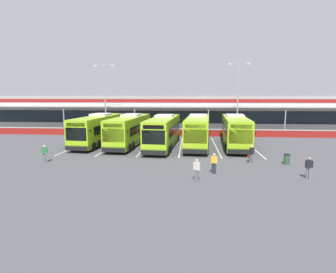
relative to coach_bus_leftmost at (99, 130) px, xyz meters
The scene contains 22 objects.
ground_plane 10.88m from the coach_bus_leftmost, 39.37° to the right, with size 200.00×200.00×0.00m, color #4C4C51.
terminal_building 21.78m from the coach_bus_leftmost, 67.56° to the left, with size 70.00×13.00×6.00m.
red_barrier_wall 11.38m from the coach_bus_leftmost, 42.83° to the left, with size 60.00×0.40×1.10m.
coach_bus_leftmost is the anchor object (origin of this frame).
coach_bus_left_centre 4.13m from the coach_bus_leftmost, ahead, with size 3.56×12.29×3.78m.
coach_bus_centre 8.50m from the coach_bus_leftmost, 10.51° to the right, with size 3.56×12.29×3.78m.
coach_bus_right_centre 12.42m from the coach_bus_leftmost, ahead, with size 3.56×12.29×3.78m.
coach_bus_rightmost 16.87m from the coach_bus_leftmost, ahead, with size 3.56×12.29×3.78m.
bay_stripe_far_west 2.95m from the coach_bus_leftmost, 159.84° to the right, with size 0.14×13.00×0.01m, color silver.
bay_stripe_west 2.80m from the coach_bus_leftmost, 22.02° to the right, with size 0.14×13.00×0.01m, color silver.
bay_stripe_mid_west 6.50m from the coach_bus_leftmost, ahead, with size 0.14×13.00×0.01m, color silver.
bay_stripe_centre 10.58m from the coach_bus_leftmost, ahead, with size 0.14×13.00×0.01m, color silver.
bay_stripe_mid_east 14.73m from the coach_bus_leftmost, ahead, with size 0.14×13.00×0.01m, color silver.
bay_stripe_east 18.90m from the coach_bus_leftmost, ahead, with size 0.14×13.00×0.01m, color silver.
pedestrian_with_handbag 19.20m from the coach_bus_leftmost, 27.32° to the right, with size 0.64×0.46×1.62m.
pedestrian_in_dark_coat 10.20m from the coach_bus_leftmost, 99.68° to the right, with size 0.48×0.41×1.62m.
pedestrian_child 18.95m from the coach_bus_leftmost, 50.73° to the right, with size 0.50×0.42×1.62m.
pedestrian_near_bin 18.36m from the coach_bus_leftmost, 43.14° to the right, with size 0.54×0.29×1.62m.
pedestrian_approaching_bus 24.24m from the coach_bus_leftmost, 33.61° to the right, with size 0.54×0.35×1.62m.
lamp_post_west 11.72m from the coach_bus_leftmost, 102.11° to the left, with size 3.24×0.28×11.00m.
lamp_post_centre 21.43m from the coach_bus_leftmost, 26.89° to the left, with size 3.24×0.28×11.00m.
litter_bin 22.06m from the coach_bus_leftmost, 24.26° to the right, with size 0.54×0.54×0.93m.
Camera 1 is at (3.17, -27.09, 6.05)m, focal length 29.73 mm.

